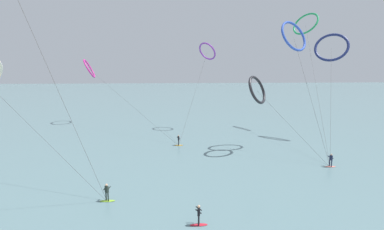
# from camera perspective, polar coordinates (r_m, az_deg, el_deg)

# --- Properties ---
(sea_water) EXTENTS (400.00, 200.00, 0.08)m
(sea_water) POSITION_cam_1_polar(r_m,az_deg,el_deg) (114.27, -2.98, 3.99)
(sea_water) COLOR slate
(sea_water) RESTS_ON ground
(surfer_lime) EXTENTS (1.40, 0.72, 1.70)m
(surfer_lime) POSITION_cam_1_polar(r_m,az_deg,el_deg) (26.57, -17.80, -15.79)
(surfer_lime) COLOR #8CC62D
(surfer_lime) RESTS_ON ground
(surfer_amber) EXTENTS (1.40, 0.61, 1.70)m
(surfer_amber) POSITION_cam_1_polar(r_m,az_deg,el_deg) (42.15, -2.90, -5.58)
(surfer_amber) COLOR orange
(surfer_amber) RESTS_ON ground
(surfer_crimson) EXTENTS (1.40, 0.62, 1.70)m
(surfer_crimson) POSITION_cam_1_polar(r_m,az_deg,el_deg) (22.08, 1.46, -20.95)
(surfer_crimson) COLOR red
(surfer_crimson) RESTS_ON ground
(surfer_coral) EXTENTS (1.40, 0.69, 1.70)m
(surfer_coral) POSITION_cam_1_polar(r_m,az_deg,el_deg) (37.50, 27.65, -8.77)
(surfer_coral) COLOR #EA7260
(surfer_coral) RESTS_ON ground
(kite_magenta) EXTENTS (20.47, 21.95, 14.14)m
(kite_magenta) POSITION_cam_1_polar(r_m,az_deg,el_deg) (62.81, -21.19, 9.28)
(kite_magenta) COLOR #CC288E
(kite_magenta) RESTS_ON ground
(kite_emerald) EXTENTS (8.82, 24.56, 22.77)m
(kite_emerald) POSITION_cam_1_polar(r_m,az_deg,el_deg) (58.25, 23.23, 17.56)
(kite_emerald) COLOR #199351
(kite_emerald) RESTS_ON ground
(kite_cobalt) EXTENTS (5.48, 11.14, 19.05)m
(kite_cobalt) POSITION_cam_1_polar(r_m,az_deg,el_deg) (42.95, 21.03, 15.53)
(kite_cobalt) COLOR #2647B7
(kite_cobalt) RESTS_ON ground
(kite_navy) EXTENTS (9.99, 16.34, 18.01)m
(kite_navy) POSITION_cam_1_polar(r_m,az_deg,el_deg) (51.06, 27.77, 12.74)
(kite_navy) COLOR navy
(kite_navy) RESTS_ON ground
(kite_charcoal) EXTENTS (9.82, 8.49, 11.19)m
(kite_charcoal) POSITION_cam_1_polar(r_m,az_deg,el_deg) (38.22, 13.85, 5.27)
(kite_charcoal) COLOR black
(kite_charcoal) RESTS_ON ground
(kite_violet) EXTENTS (8.07, 14.00, 17.04)m
(kite_violet) POSITION_cam_1_polar(r_m,az_deg,el_deg) (52.84, 3.29, 13.49)
(kite_violet) COLOR purple
(kite_violet) RESTS_ON ground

